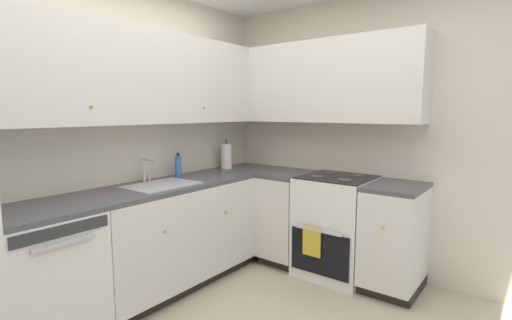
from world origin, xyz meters
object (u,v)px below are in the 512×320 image
soap_bottle (178,166)px  paper_towel_roll (226,156)px  oven_range (336,225)px  dishwasher (44,280)px

soap_bottle → paper_towel_roll: paper_towel_roll is taller
oven_range → soap_bottle: size_ratio=4.79×
soap_bottle → dishwasher: bearing=-172.0°
dishwasher → oven_range: size_ratio=0.82×
dishwasher → oven_range: oven_range is taller
oven_range → soap_bottle: 1.55m
oven_range → paper_towel_roll: 1.32m
dishwasher → soap_bottle: size_ratio=3.95×
dishwasher → soap_bottle: 1.42m
dishwasher → paper_towel_roll: 2.02m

